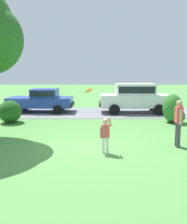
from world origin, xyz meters
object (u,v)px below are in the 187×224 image
Objects in this scene: frisbee at (88,90)px; adult_onlooker at (178,121)px; parked_sedan at (41,100)px; child_thrower at (105,133)px; parked_suv at (134,96)px.

adult_onlooker is (3.28, 0.12, -1.11)m from frisbee.
frisbee is at bearing -68.02° from parked_sedan.
parked_suv is at bearing 74.75° from child_thrower.
child_thrower is 4.22× the size of frisbee.
frisbee reaches higher than adult_onlooker.
adult_onlooker is (2.71, 0.76, 0.27)m from child_thrower.
frisbee reaches higher than child_thrower.
parked_suv is 3.66× the size of child_thrower.
parked_sedan is 8.84m from frisbee.
adult_onlooker reaches higher than child_thrower.
parked_sedan is 14.59× the size of frisbee.
child_thrower is 1.62m from frisbee.
adult_onlooker is at bearing -87.06° from parked_suv.
parked_sedan is 10.34m from adult_onlooker.
parked_sedan reaches higher than child_thrower.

